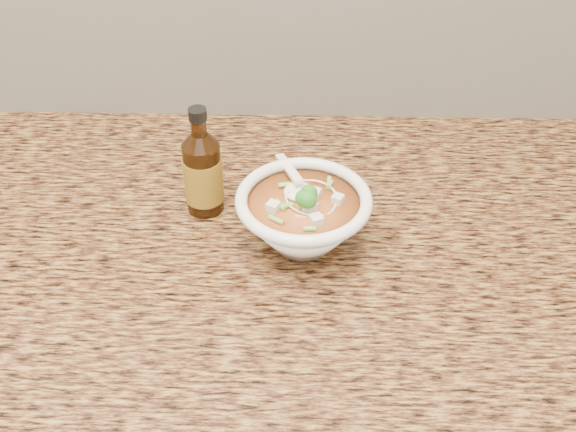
{
  "coord_description": "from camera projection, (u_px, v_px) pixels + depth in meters",
  "views": [
    {
      "loc": [
        0.24,
        0.94,
        1.54
      ],
      "look_at": [
        0.22,
        1.66,
        0.95
      ],
      "focal_mm": 45.0,
      "sensor_mm": 36.0,
      "label": 1
    }
  ],
  "objects": [
    {
      "name": "counter_slab",
      "position": [
        129.0,
        244.0,
        0.99
      ],
      "size": [
        4.0,
        0.68,
        0.04
      ],
      "primitive_type": "cube",
      "color": "olive",
      "rests_on": "cabinet"
    },
    {
      "name": "hot_sauce_bottle",
      "position": [
        203.0,
        173.0,
        0.98
      ],
      "size": [
        0.06,
        0.06,
        0.16
      ],
      "rotation": [
        0.0,
        0.0,
        -0.15
      ],
      "color": "#3B1D08",
      "rests_on": "counter_slab"
    },
    {
      "name": "soup_bowl",
      "position": [
        303.0,
        219.0,
        0.94
      ],
      "size": [
        0.18,
        0.2,
        0.1
      ],
      "rotation": [
        0.0,
        0.0,
        -0.26
      ],
      "color": "white",
      "rests_on": "counter_slab"
    }
  ]
}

